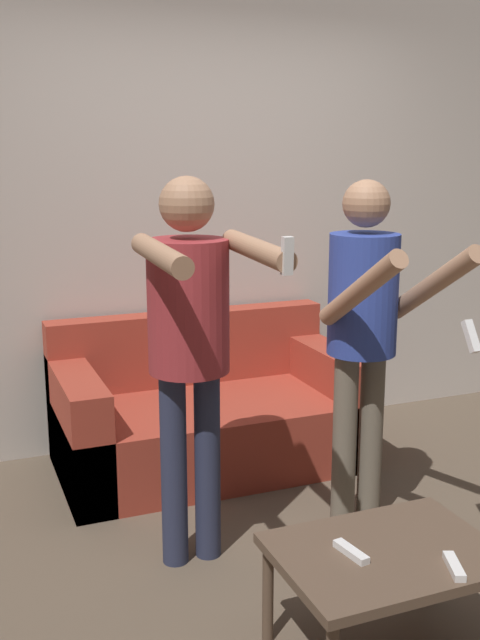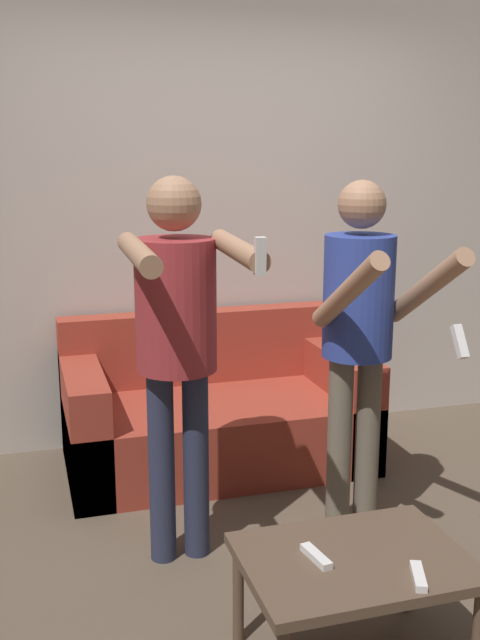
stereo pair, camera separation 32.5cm
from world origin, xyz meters
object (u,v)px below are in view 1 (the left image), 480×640
Objects in this scene: couch at (207,416)px; remote_near at (454,566)px; remote_far at (351,552)px; person_standing_right at (365,320)px; coffee_table at (386,562)px; person_standing_left at (190,328)px.

couch reaches higher than remote_near.
remote_far is at bearing 142.45° from remote_near.
person_standing_right is 2.15× the size of coffee_table.
remote_far is (-0.53, -0.83, -0.56)m from person_standing_right.
person_standing_right is 1.13m from remote_far.
couch is 1.01× the size of person_standing_left.
person_standing_left is 1.15m from coffee_table.
couch is 1.81m from coffee_table.
remote_far is (0.28, -0.83, -0.60)m from person_standing_left.
coffee_table is at bearing -6.51° from remote_far.
remote_near is (0.13, -0.19, 0.06)m from coffee_table.
couch is at bearing 67.19° from person_standing_left.
coffee_table is 0.14m from remote_far.
person_standing_right is at bearing 75.26° from remote_near.
couch is 1.80m from remote_far.
couch is at bearing 93.82° from remote_near.
person_standing_right is (0.81, -0.01, -0.04)m from person_standing_left.
person_standing_right is 10.39× the size of remote_far.
coffee_table is (0.40, -0.85, -0.66)m from person_standing_left.
couch reaches higher than coffee_table.
couch is 10.66× the size of remote_far.
remote_near is 0.33m from remote_far.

